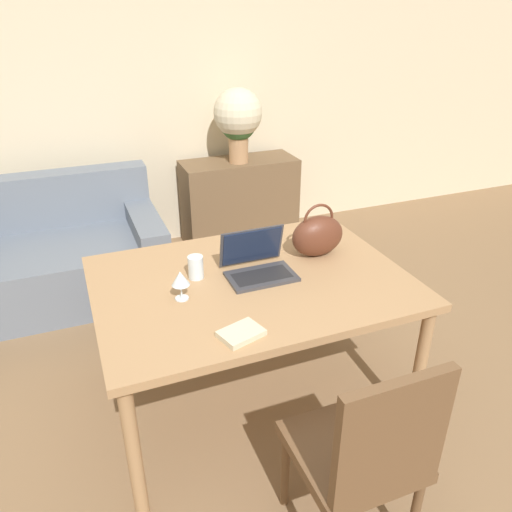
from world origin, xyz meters
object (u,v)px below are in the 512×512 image
couch (61,257)px  drinking_glass (196,267)px  laptop (257,262)px  handbag (318,235)px  flower_vase (238,118)px  wine_glass (180,279)px  chair (366,451)px

couch → drinking_glass: bearing=-66.2°
laptop → handbag: bearing=9.7°
handbag → flower_vase: 1.79m
laptop → wine_glass: laptop is taller
drinking_glass → handbag: 0.66m
wine_glass → flower_vase: 2.18m
couch → handbag: bearing=-48.2°
flower_vase → laptop: bearing=-107.2°
chair → couch: (-0.96, 2.50, -0.23)m
chair → couch: chair is taller
chair → wine_glass: 1.03m
chair → handbag: (0.34, 1.04, 0.35)m
laptop → drinking_glass: size_ratio=2.89×
couch → drinking_glass: size_ratio=12.67×
flower_vase → handbag: bearing=-96.5°
laptop → drinking_glass: laptop is taller
couch → flower_vase: flower_vase is taller
couch → flower_vase: (1.50, 0.31, 0.83)m
couch → chair: bearing=-68.9°
couch → flower_vase: 1.74m
chair → handbag: bearing=71.8°
chair → drinking_glass: chair is taller
drinking_glass → handbag: handbag is taller
flower_vase → chair: bearing=-100.9°
handbag → chair: bearing=-108.0°
wine_glass → flower_vase: flower_vase is taller
couch → flower_vase: size_ratio=2.40×
handbag → flower_vase: (0.20, 1.76, 0.25)m
couch → handbag: (1.30, -1.45, 0.58)m
chair → laptop: size_ratio=2.83×
chair → drinking_glass: 1.13m
couch → handbag: 2.03m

